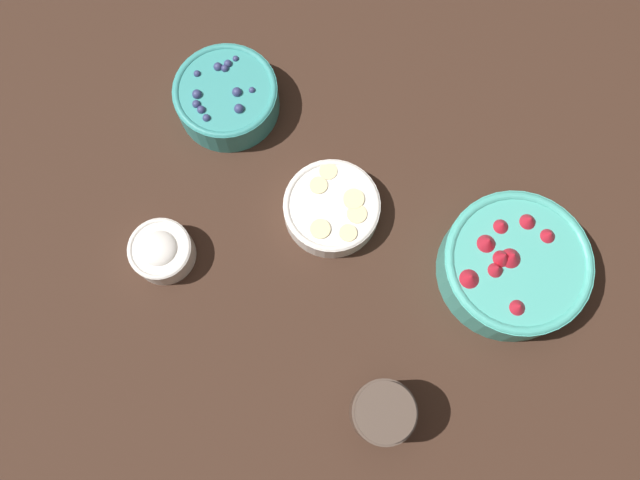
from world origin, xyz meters
TOP-DOWN VIEW (x-y plane):
  - ground_plane at (0.00, 0.00)m, footprint 4.00×4.00m
  - bowl_strawberries at (0.25, 0.12)m, footprint 0.22×0.22m
  - bowl_blueberries at (-0.27, 0.04)m, footprint 0.17×0.17m
  - bowl_bananas at (-0.02, 0.01)m, footprint 0.15×0.15m
  - bowl_cream at (-0.17, -0.22)m, footprint 0.10×0.10m
  - jar_chocolate at (0.24, -0.17)m, footprint 0.09×0.09m

SIDE VIEW (x-z plane):
  - ground_plane at x=0.00m, z-range 0.00..0.00m
  - bowl_bananas at x=-0.02m, z-range 0.00..0.05m
  - bowl_cream at x=-0.17m, z-range 0.00..0.06m
  - bowl_blueberries at x=-0.27m, z-range 0.00..0.07m
  - bowl_strawberries at x=0.25m, z-range 0.00..0.09m
  - jar_chocolate at x=0.24m, z-range 0.00..0.09m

